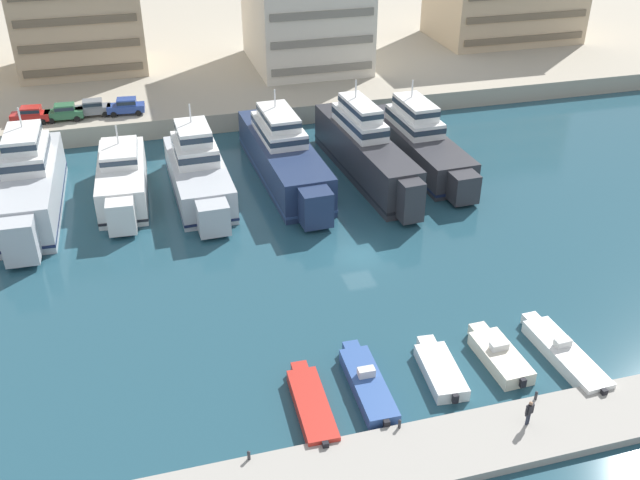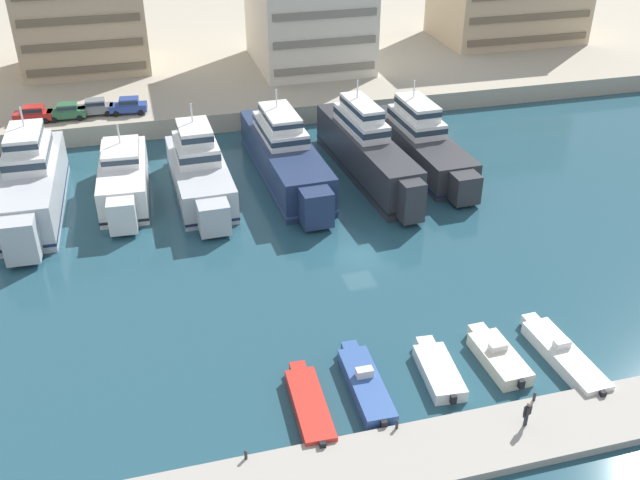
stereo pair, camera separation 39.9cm
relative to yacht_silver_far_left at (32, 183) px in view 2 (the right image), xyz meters
The scene contains 22 objects.
ground_plane 30.51m from the yacht_silver_far_left, 30.09° to the right, with size 400.00×400.00×0.00m, color #234C5B.
quay_promenade 55.79m from the yacht_silver_far_left, 61.87° to the left, with size 180.00×70.00×2.21m, color #ADA38E.
pier_dock 45.27m from the yacht_silver_far_left, 54.44° to the right, with size 120.00×4.61×0.55m, color #A8A399.
yacht_silver_far_left is the anchor object (origin of this frame).
yacht_white_left 8.06m from the yacht_silver_far_left, ahead, with size 4.93×15.77×6.48m.
yacht_silver_mid_left 15.03m from the yacht_silver_far_left, ahead, with size 5.23×17.73×8.25m.
yacht_navy_center_left 23.60m from the yacht_silver_far_left, ahead, with size 5.62×22.56×8.24m.
yacht_charcoal_center 31.46m from the yacht_silver_far_left, ahead, with size 5.04×22.17×9.07m.
yacht_charcoal_center_right 37.96m from the yacht_silver_far_left, ahead, with size 5.20×20.98×8.01m.
motorboat_red_far_left 36.24m from the yacht_silver_far_left, 60.44° to the right, with size 2.09×7.43×0.87m.
motorboat_blue_left 37.59m from the yacht_silver_far_left, 54.69° to the right, with size 2.09×7.85×1.46m.
motorboat_white_mid_left 40.61m from the yacht_silver_far_left, 48.90° to the right, with size 2.51×6.20×0.87m.
motorboat_cream_center_left 43.42m from the yacht_silver_far_left, 44.45° to the right, with size 2.34×6.32×1.44m.
motorboat_white_center 47.20m from the yacht_silver_far_left, 41.66° to the right, with size 2.36×8.63×1.41m.
car_red_far_left 17.31m from the yacht_silver_far_left, 93.28° to the left, with size 4.26×2.27×1.80m.
car_green_left 17.32m from the yacht_silver_far_left, 81.58° to the left, with size 4.16×2.04×1.80m.
car_grey_mid_left 18.53m from the yacht_silver_far_left, 72.70° to the left, with size 4.12×1.96×1.80m.
car_blue_center_left 19.53m from the yacht_silver_far_left, 61.91° to the left, with size 4.25×2.24×1.80m.
pedestrian_far_side 46.94m from the yacht_silver_far_left, 50.94° to the right, with size 0.63×0.39×1.73m.
bollard_west 37.26m from the yacht_silver_far_left, 68.90° to the right, with size 0.20×0.20×0.61m.
bollard_west_mid 41.29m from the yacht_silver_far_left, 57.34° to the right, with size 0.20×0.20×0.61m.
bollard_east_mid 46.66m from the yacht_silver_far_left, 48.13° to the right, with size 0.20×0.20×0.61m.
Camera 2 is at (-16.10, -47.30, 31.09)m, focal length 40.00 mm.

